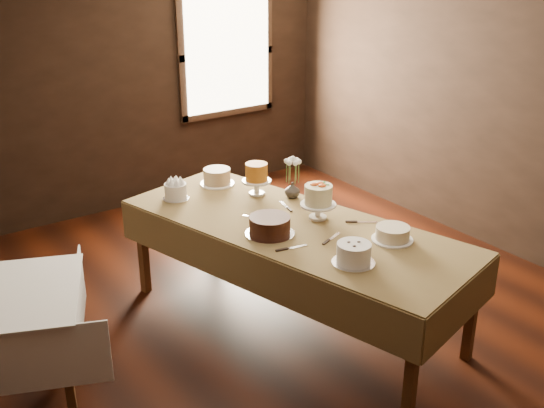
% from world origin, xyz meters
% --- Properties ---
extents(floor, '(5.00, 6.00, 0.01)m').
position_xyz_m(floor, '(0.00, 0.00, 0.00)').
color(floor, black).
rests_on(floor, ground).
extents(wall_back, '(5.00, 0.02, 2.80)m').
position_xyz_m(wall_back, '(0.00, 3.00, 1.40)').
color(wall_back, black).
rests_on(wall_back, ground).
extents(wall_right, '(0.02, 6.00, 2.80)m').
position_xyz_m(wall_right, '(2.50, 0.00, 1.40)').
color(wall_right, black).
rests_on(wall_right, ground).
extents(window, '(1.10, 0.05, 1.30)m').
position_xyz_m(window, '(1.30, 2.94, 1.60)').
color(window, '#FFEABF').
rests_on(window, wall_back).
extents(display_table, '(1.72, 2.91, 0.85)m').
position_xyz_m(display_table, '(0.04, -0.02, 0.78)').
color(display_table, '#482912').
rests_on(display_table, ground).
extents(side_table, '(1.22, 1.22, 0.79)m').
position_xyz_m(side_table, '(-1.99, 0.29, 0.69)').
color(side_table, '#482912').
rests_on(side_table, ground).
extents(cake_meringue, '(0.22, 0.22, 0.14)m').
position_xyz_m(cake_meringue, '(-0.44, 0.94, 0.91)').
color(cake_meringue, silver).
rests_on(cake_meringue, display_table).
extents(cake_speckled, '(0.33, 0.33, 0.14)m').
position_xyz_m(cake_speckled, '(0.02, 1.05, 0.91)').
color(cake_speckled, white).
rests_on(cake_speckled, display_table).
extents(cake_caramel, '(0.25, 0.25, 0.28)m').
position_xyz_m(cake_caramel, '(0.16, 0.66, 0.97)').
color(cake_caramel, white).
rests_on(cake_caramel, display_table).
extents(cake_chocolate, '(0.42, 0.42, 0.14)m').
position_xyz_m(cake_chocolate, '(-0.20, -0.06, 0.91)').
color(cake_chocolate, silver).
rests_on(cake_chocolate, display_table).
extents(cake_flowers, '(0.30, 0.30, 0.28)m').
position_xyz_m(cake_flowers, '(0.27, -0.03, 0.97)').
color(cake_flowers, white).
rests_on(cake_flowers, display_table).
extents(cake_swirl, '(0.32, 0.32, 0.15)m').
position_xyz_m(cake_swirl, '(-0.01, -0.75, 0.92)').
color(cake_swirl, silver).
rests_on(cake_swirl, display_table).
extents(cake_cream, '(0.34, 0.34, 0.10)m').
position_xyz_m(cake_cream, '(0.45, -0.64, 0.90)').
color(cake_cream, white).
rests_on(cake_cream, display_table).
extents(cake_server_a, '(0.23, 0.11, 0.01)m').
position_xyz_m(cake_server_a, '(0.16, -0.36, 0.85)').
color(cake_server_a, silver).
rests_on(cake_server_a, display_table).
extents(cake_server_b, '(0.21, 0.16, 0.01)m').
position_xyz_m(cake_server_b, '(0.52, -0.31, 0.85)').
color(cake_server_b, silver).
rests_on(cake_server_b, display_table).
extents(cake_server_c, '(0.17, 0.20, 0.01)m').
position_xyz_m(cake_server_c, '(-0.13, 0.29, 0.85)').
color(cake_server_c, silver).
rests_on(cake_server_c, display_table).
extents(cake_server_d, '(0.08, 0.24, 0.01)m').
position_xyz_m(cake_server_d, '(0.22, 0.34, 0.85)').
color(cake_server_d, silver).
rests_on(cake_server_d, display_table).
extents(cake_server_e, '(0.24, 0.07, 0.01)m').
position_xyz_m(cake_server_e, '(-0.17, -0.34, 0.85)').
color(cake_server_e, silver).
rests_on(cake_server_e, display_table).
extents(flower_vase, '(0.18, 0.18, 0.13)m').
position_xyz_m(flower_vase, '(0.37, 0.43, 0.91)').
color(flower_vase, '#2D2823').
rests_on(flower_vase, display_table).
extents(flower_bouquet, '(0.14, 0.14, 0.20)m').
position_xyz_m(flower_bouquet, '(0.37, 0.43, 1.10)').
color(flower_bouquet, white).
rests_on(flower_bouquet, flower_vase).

